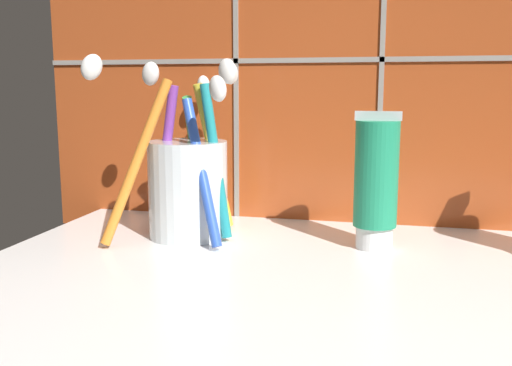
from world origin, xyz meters
TOP-DOWN VIEW (x-y plane):
  - sink_counter at (0.00, 0.00)cm, footprint 59.38×37.27cm
  - toothbrush_cup at (-15.56, 9.00)cm, footprint 13.06×15.18cm
  - toothpaste_tube at (1.54, 9.02)cm, footprint 3.92×3.74cm

SIDE VIEW (x-z plane):
  - sink_counter at x=0.00cm, z-range 0.00..2.00cm
  - toothbrush_cup at x=-15.56cm, z-range -1.12..15.75cm
  - toothpaste_tube at x=1.54cm, z-range 1.88..13.79cm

